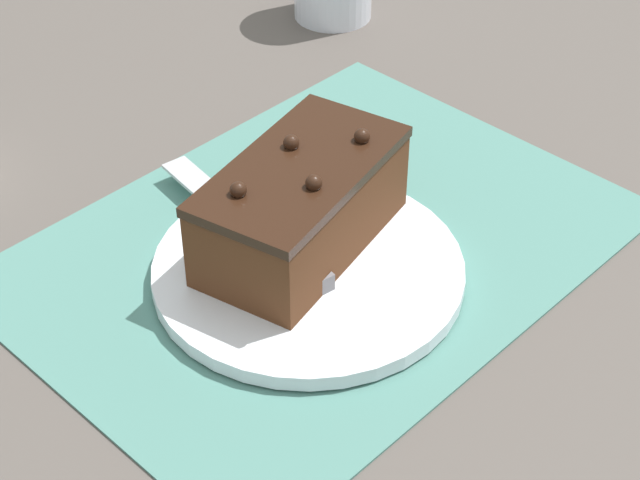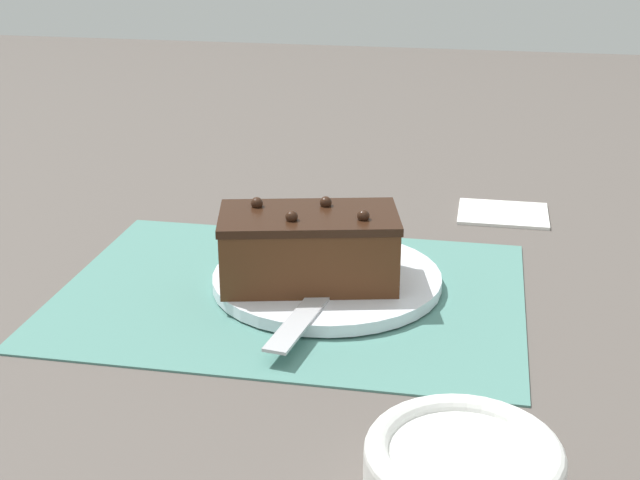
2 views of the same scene
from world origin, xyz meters
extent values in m
plane|color=#544C47|center=(0.00, 0.00, 0.00)|extent=(3.00, 3.00, 0.00)
cube|color=slate|center=(0.00, 0.00, 0.00)|extent=(0.46, 0.34, 0.00)
cylinder|color=white|center=(-0.03, -0.02, 0.01)|extent=(0.23, 0.23, 0.01)
cube|color=#512D19|center=(-0.02, 0.00, 0.05)|extent=(0.18, 0.12, 0.06)
cube|color=black|center=(-0.02, 0.00, 0.08)|extent=(0.19, 0.13, 0.01)
sphere|color=black|center=(-0.07, 0.01, 0.09)|extent=(0.01, 0.01, 0.01)
sphere|color=black|center=(-0.03, -0.03, 0.09)|extent=(0.01, 0.01, 0.01)
sphere|color=black|center=(-0.01, 0.02, 0.09)|extent=(0.01, 0.01, 0.01)
sphere|color=black|center=(0.04, -0.01, 0.09)|extent=(0.01, 0.01, 0.01)
cube|color=slate|center=(-0.04, -0.02, 0.02)|extent=(0.03, 0.07, 0.01)
cube|color=#B7BABF|center=(-0.03, 0.08, 0.02)|extent=(0.04, 0.14, 0.00)
cylinder|color=white|center=(-0.18, 0.30, 0.02)|extent=(0.13, 0.13, 0.04)
torus|color=white|center=(-0.18, 0.30, 0.04)|extent=(0.13, 0.13, 0.02)
cube|color=white|center=(-0.21, -0.28, 0.00)|extent=(0.11, 0.09, 0.01)
camera|label=1|loc=(-0.46, -0.44, 0.53)|focal=60.00mm
camera|label=2|loc=(-0.18, 0.79, 0.38)|focal=50.00mm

